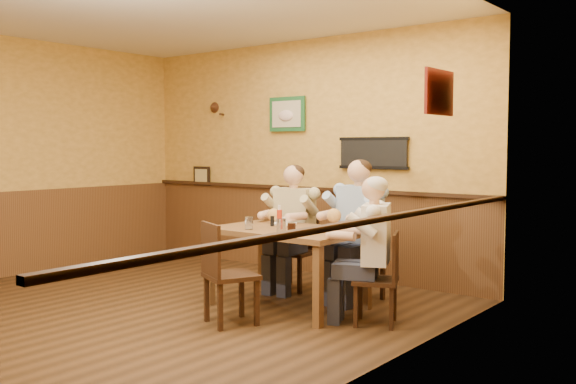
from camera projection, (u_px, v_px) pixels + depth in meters
name	position (u px, v px, depth m)	size (l,w,h in m)	color
room	(161.00, 128.00, 5.85)	(5.02, 5.03, 2.81)	black
dining_table	(287.00, 238.00, 6.04)	(1.40, 0.90, 0.75)	brown
chair_back_left	(295.00, 250.00, 6.82)	(0.39, 0.39, 0.84)	#351F10
chair_back_right	(360.00, 256.00, 6.34)	(0.40, 0.40, 0.88)	#351F10
chair_right_end	(376.00, 278.00, 5.47)	(0.37, 0.37, 0.80)	#351F10
chair_near_side	(231.00, 273.00, 5.48)	(0.41, 0.41, 0.88)	#351F10
diner_tan_shirt	(295.00, 234.00, 6.81)	(0.55, 0.55, 1.19)	#CBBE8C
diner_blue_polo	(360.00, 237.00, 6.33)	(0.58, 0.58, 1.25)	#8EACD6
diner_white_elder	(376.00, 258.00, 5.45)	(0.53, 0.53, 1.14)	white
water_glass_left	(249.00, 223.00, 5.97)	(0.08, 0.08, 0.12)	silver
water_glass_mid	(281.00, 226.00, 5.74)	(0.08, 0.08, 0.13)	silver
cola_tumbler	(292.00, 228.00, 5.67)	(0.07, 0.07, 0.10)	black
hot_sauce_bottle	(279.00, 218.00, 6.02)	(0.05, 0.05, 0.20)	red
salt_shaker	(284.00, 222.00, 6.15)	(0.04, 0.04, 0.10)	white
pepper_shaker	(272.00, 221.00, 6.22)	(0.04, 0.04, 0.10)	black
plate_far_left	(284.00, 223.00, 6.38)	(0.26, 0.26, 0.02)	white
plate_far_right	(343.00, 231.00, 5.80)	(0.21, 0.21, 0.01)	white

